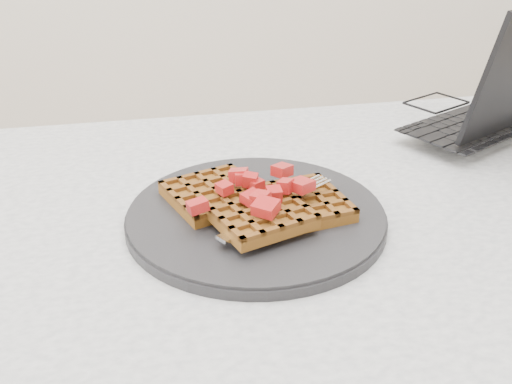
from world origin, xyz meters
The scene contains 6 objects.
table centered at (0.00, 0.00, 0.64)m, with size 1.20×0.80×0.75m.
plate centered at (-0.12, 0.01, 0.76)m, with size 0.31×0.31×0.02m, color black.
waffles centered at (-0.12, 0.00, 0.78)m, with size 0.22×0.21×0.03m.
strawberry_pile centered at (-0.12, 0.01, 0.80)m, with size 0.15×0.15×0.02m, color #900002, non-canonical shape.
fork centered at (-0.09, -0.02, 0.77)m, with size 0.02×0.18×0.02m, color silver, non-canonical shape.
laptop centered at (0.31, 0.24, 0.79)m, with size 0.39×0.35×0.22m.
Camera 1 is at (-0.24, -0.58, 1.10)m, focal length 40.00 mm.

